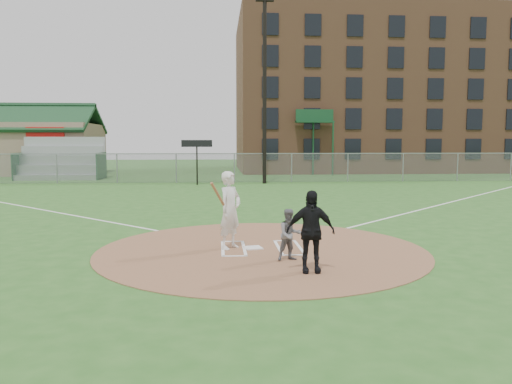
{
  "coord_description": "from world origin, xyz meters",
  "views": [
    {
      "loc": [
        -1.09,
        -12.55,
        2.74
      ],
      "look_at": [
        0.0,
        2.0,
        1.3
      ],
      "focal_mm": 35.0,
      "sensor_mm": 36.0,
      "label": 1
    }
  ],
  "objects": [
    {
      "name": "batter_at_plate",
      "position": [
        -0.81,
        0.15,
        1.02
      ],
      "size": [
        0.93,
        1.09,
        2.0
      ],
      "color": "white",
      "rests_on": "dirt_circle"
    },
    {
      "name": "ground",
      "position": [
        0.0,
        0.0,
        0.0
      ],
      "size": [
        140.0,
        140.0,
        0.0
      ],
      "primitive_type": "plane",
      "color": "#2B5E20",
      "rests_on": "ground"
    },
    {
      "name": "clubhouse",
      "position": [
        -18.0,
        32.99,
        2.39
      ],
      "size": [
        12.2,
        8.71,
        6.23
      ],
      "color": "gray",
      "rests_on": "ground"
    },
    {
      "name": "home_plate",
      "position": [
        -0.21,
        0.13,
        0.03
      ],
      "size": [
        0.52,
        0.52,
        0.03
      ],
      "primitive_type": "cube",
      "rotation": [
        0.0,
        0.0,
        0.22
      ],
      "color": "white",
      "rests_on": "dirt_circle"
    },
    {
      "name": "outfield_fence",
      "position": [
        0.0,
        22.0,
        1.02
      ],
      "size": [
        56.08,
        0.08,
        2.03
      ],
      "color": "slate",
      "rests_on": "ground"
    },
    {
      "name": "catcher",
      "position": [
        0.54,
        -1.26,
        0.62
      ],
      "size": [
        0.68,
        0.59,
        1.2
      ],
      "primitive_type": "imported",
      "rotation": [
        0.0,
        0.0,
        0.26
      ],
      "color": "slate",
      "rests_on": "dirt_circle"
    },
    {
      "name": "foul_line_first",
      "position": [
        9.0,
        9.0,
        0.01
      ],
      "size": [
        17.04,
        17.04,
        0.01
      ],
      "primitive_type": "cube",
      "rotation": [
        0.0,
        0.0,
        -0.79
      ],
      "color": "white",
      "rests_on": "ground"
    },
    {
      "name": "umpire",
      "position": [
        0.82,
        -2.33,
        0.89
      ],
      "size": [
        1.04,
        0.47,
        1.74
      ],
      "primitive_type": "imported",
      "rotation": [
        0.0,
        0.0,
        -0.05
      ],
      "color": "black",
      "rests_on": "dirt_circle"
    },
    {
      "name": "scoreboard_sign",
      "position": [
        -2.5,
        20.2,
        2.39
      ],
      "size": [
        2.0,
        0.1,
        2.93
      ],
      "color": "black",
      "rests_on": "ground"
    },
    {
      "name": "batters_boxes",
      "position": [
        0.0,
        0.15,
        0.03
      ],
      "size": [
        2.08,
        1.88,
        0.01
      ],
      "color": "white",
      "rests_on": "dirt_circle"
    },
    {
      "name": "dirt_circle",
      "position": [
        0.0,
        0.0,
        0.01
      ],
      "size": [
        8.4,
        8.4,
        0.02
      ],
      "primitive_type": "cylinder",
      "color": "#946546",
      "rests_on": "ground"
    },
    {
      "name": "foul_line_third",
      "position": [
        -9.0,
        9.0,
        0.01
      ],
      "size": [
        17.04,
        17.04,
        0.01
      ],
      "primitive_type": "cube",
      "rotation": [
        0.0,
        0.0,
        0.79
      ],
      "color": "white",
      "rests_on": "ground"
    },
    {
      "name": "light_pole",
      "position": [
        2.0,
        21.0,
        6.61
      ],
      "size": [
        1.2,
        0.3,
        12.22
      ],
      "color": "black",
      "rests_on": "ground"
    },
    {
      "name": "brick_warehouse",
      "position": [
        16.0,
        37.96,
        7.5
      ],
      "size": [
        30.0,
        17.17,
        15.0
      ],
      "color": "brown",
      "rests_on": "ground"
    },
    {
      "name": "bleachers",
      "position": [
        -13.0,
        26.2,
        1.59
      ],
      "size": [
        6.08,
        3.2,
        3.2
      ],
      "color": "#B7BABF",
      "rests_on": "ground"
    }
  ]
}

